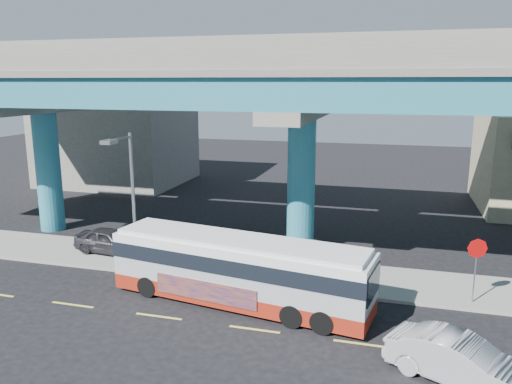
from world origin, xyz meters
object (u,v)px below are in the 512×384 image
(transit_bus, at_px, (239,268))
(sedan, at_px, (460,360))
(stop_sign, at_px, (477,256))
(street_lamp, at_px, (127,182))
(parked_car, at_px, (110,241))

(transit_bus, bearing_deg, sedan, -14.10)
(stop_sign, bearing_deg, transit_bus, -159.88)
(sedan, distance_m, street_lamp, 15.84)
(transit_bus, distance_m, parked_car, 9.37)
(street_lamp, bearing_deg, sedan, -20.25)
(sedan, height_order, parked_car, parked_car)
(transit_bus, xyz_separation_m, sedan, (8.36, -3.59, -0.84))
(sedan, bearing_deg, transit_bus, 91.42)
(parked_car, bearing_deg, transit_bus, -108.62)
(transit_bus, xyz_separation_m, street_lamp, (-6.06, 1.72, 3.00))
(parked_car, relative_size, stop_sign, 1.48)
(sedan, distance_m, parked_car, 18.44)
(sedan, xyz_separation_m, stop_sign, (1.17, 6.02, 1.44))
(sedan, relative_size, parked_car, 1.15)
(parked_car, xyz_separation_m, street_lamp, (2.45, -2.13, 3.76))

